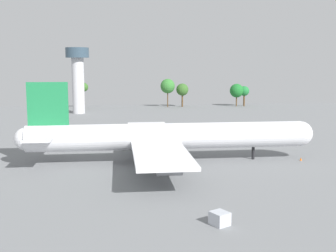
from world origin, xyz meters
name	(u,v)px	position (x,y,z in m)	size (l,w,h in m)	color
ground_plane	(168,161)	(0.00, 0.00, 0.00)	(274.47, 274.47, 0.00)	slate
cargo_airplane	(166,137)	(-0.46, 0.00, 5.84)	(68.62, 56.16, 18.39)	silver
baggage_tug	(215,134)	(18.08, 30.87, 1.09)	(3.20, 5.28, 2.12)	silver
catering_truck	(189,130)	(11.37, 38.99, 1.24)	(5.07, 3.08, 2.37)	#333338
cargo_container_fore	(220,218)	(2.61, -39.71, 0.94)	(3.09, 3.17, 1.88)	#B7BCC6
safety_cone_nose	(301,159)	(30.88, -2.63, 0.36)	(0.51, 0.51, 0.73)	orange
control_tower	(78,73)	(-28.88, 100.32, 18.24)	(10.36, 10.36, 29.42)	silver
tree_line_backdrop	(176,89)	(18.81, 124.18, 9.14)	(102.02, 7.48, 14.58)	#51381E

